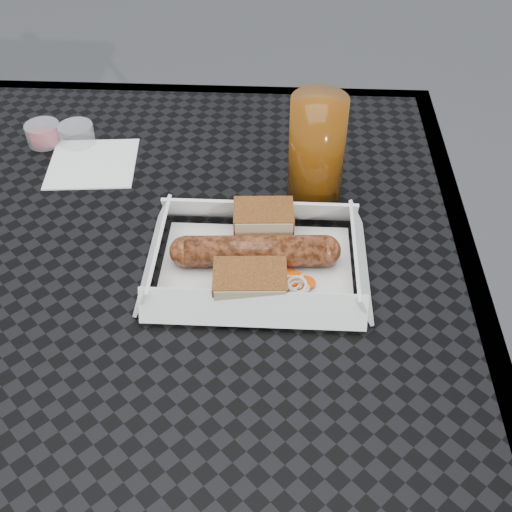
{
  "coord_description": "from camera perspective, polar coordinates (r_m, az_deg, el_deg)",
  "views": [
    {
      "loc": [
        0.16,
        -0.58,
        1.26
      ],
      "look_at": [
        0.14,
        -0.05,
        0.78
      ],
      "focal_mm": 45.0,
      "sensor_mm": 36.0,
      "label": 1
    }
  ],
  "objects": [
    {
      "name": "patio_table",
      "position": [
        0.84,
        -9.1,
        -2.61
      ],
      "size": [
        0.8,
        0.8,
        0.74
      ],
      "color": "black",
      "rests_on": "ground"
    },
    {
      "name": "food_tray",
      "position": [
        0.74,
        0.04,
        -1.06
      ],
      "size": [
        0.22,
        0.15,
        0.0
      ],
      "primitive_type": "cube",
      "color": "white",
      "rests_on": "patio_table"
    },
    {
      "name": "bratwurst",
      "position": [
        0.74,
        -0.07,
        0.44
      ],
      "size": [
        0.2,
        0.05,
        0.04
      ],
      "rotation": [
        0.0,
        0.0,
        0.06
      ],
      "color": "brown",
      "rests_on": "food_tray"
    },
    {
      "name": "bread_near",
      "position": [
        0.77,
        0.67,
        2.91
      ],
      "size": [
        0.07,
        0.05,
        0.04
      ],
      "primitive_type": "cube",
      "rotation": [
        0.0,
        0.0,
        0.06
      ],
      "color": "brown",
      "rests_on": "food_tray"
    },
    {
      "name": "bread_far",
      "position": [
        0.69,
        -0.53,
        -2.69
      ],
      "size": [
        0.08,
        0.06,
        0.04
      ],
      "primitive_type": "cube",
      "rotation": [
        0.0,
        0.0,
        0.06
      ],
      "color": "brown",
      "rests_on": "food_tray"
    },
    {
      "name": "veg_garnish",
      "position": [
        0.72,
        3.71,
        -2.59
      ],
      "size": [
        0.03,
        0.03,
        0.0
      ],
      "color": "#FF500B",
      "rests_on": "food_tray"
    },
    {
      "name": "napkin",
      "position": [
        0.94,
        -14.31,
        7.98
      ],
      "size": [
        0.13,
        0.13,
        0.0
      ],
      "primitive_type": "cube",
      "rotation": [
        0.0,
        0.0,
        0.09
      ],
      "color": "white",
      "rests_on": "patio_table"
    },
    {
      "name": "condiment_cup_sauce",
      "position": [
        1.0,
        -18.37,
        10.28
      ],
      "size": [
        0.05,
        0.05,
        0.03
      ],
      "primitive_type": "cylinder",
      "color": "maroon",
      "rests_on": "patio_table"
    },
    {
      "name": "condiment_cup_empty",
      "position": [
        0.98,
        -15.64,
        10.36
      ],
      "size": [
        0.05,
        0.05,
        0.03
      ],
      "primitive_type": "cylinder",
      "color": "silver",
      "rests_on": "patio_table"
    },
    {
      "name": "drink_glass",
      "position": [
        0.81,
        5.4,
        9.28
      ],
      "size": [
        0.07,
        0.07,
        0.15
      ],
      "primitive_type": "cylinder",
      "color": "#633208",
      "rests_on": "patio_table"
    }
  ]
}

